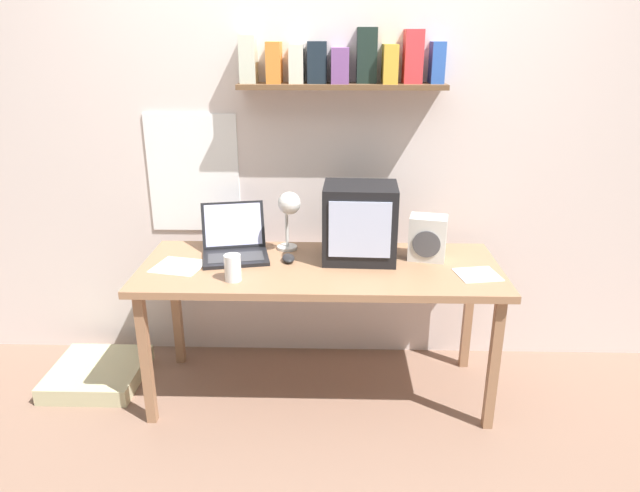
% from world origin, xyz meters
% --- Properties ---
extents(ground_plane, '(12.00, 12.00, 0.00)m').
position_xyz_m(ground_plane, '(0.00, 0.00, 0.00)').
color(ground_plane, '#866554').
extents(back_wall, '(5.60, 0.24, 2.60)m').
position_xyz_m(back_wall, '(-0.00, 0.46, 1.31)').
color(back_wall, silver).
rests_on(back_wall, ground_plane).
extents(corner_desk, '(1.73, 0.67, 0.71)m').
position_xyz_m(corner_desk, '(0.00, 0.00, 0.65)').
color(corner_desk, '#9B6F4F').
rests_on(corner_desk, ground_plane).
extents(crt_monitor, '(0.36, 0.30, 0.37)m').
position_xyz_m(crt_monitor, '(0.19, 0.10, 0.90)').
color(crt_monitor, black).
rests_on(crt_monitor, corner_desk).
extents(laptop, '(0.38, 0.39, 0.24)m').
position_xyz_m(laptop, '(-0.43, 0.14, 0.77)').
color(laptop, black).
rests_on(laptop, corner_desk).
extents(desk_lamp, '(0.13, 0.17, 0.32)m').
position_xyz_m(desk_lamp, '(-0.16, 0.17, 0.95)').
color(desk_lamp, silver).
rests_on(desk_lamp, corner_desk).
extents(juice_glass, '(0.08, 0.08, 0.12)m').
position_xyz_m(juice_glass, '(-0.39, -0.19, 0.77)').
color(juice_glass, white).
rests_on(juice_glass, corner_desk).
extents(space_heater, '(0.20, 0.16, 0.22)m').
position_xyz_m(space_heater, '(0.53, 0.10, 0.82)').
color(space_heater, silver).
rests_on(space_heater, corner_desk).
extents(computer_mouse, '(0.08, 0.11, 0.03)m').
position_xyz_m(computer_mouse, '(-0.16, 0.05, 0.73)').
color(computer_mouse, '#232326').
rests_on(computer_mouse, corner_desk).
extents(open_notebook, '(0.26, 0.25, 0.00)m').
position_xyz_m(open_notebook, '(-0.68, -0.03, 0.71)').
color(open_notebook, white).
rests_on(open_notebook, corner_desk).
extents(loose_paper_near_monitor, '(0.21, 0.20, 0.00)m').
position_xyz_m(loose_paper_near_monitor, '(0.73, -0.10, 0.71)').
color(loose_paper_near_monitor, white).
rests_on(loose_paper_near_monitor, corner_desk).
extents(floor_cushion, '(0.47, 0.47, 0.09)m').
position_xyz_m(floor_cushion, '(-1.20, 0.06, 0.04)').
color(floor_cushion, '#BFBA8F').
rests_on(floor_cushion, ground_plane).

